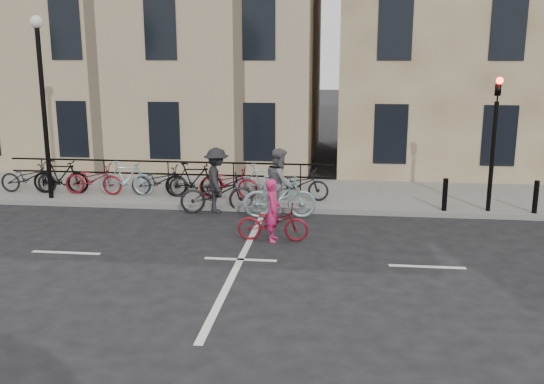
# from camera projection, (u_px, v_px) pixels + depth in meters

# --- Properties ---
(ground) EXTENTS (120.00, 120.00, 0.00)m
(ground) POSITION_uv_depth(u_px,v_px,m) (240.00, 260.00, 13.25)
(ground) COLOR black
(ground) RESTS_ON ground
(sidewalk) EXTENTS (46.00, 4.00, 0.15)m
(sidewalk) POSITION_uv_depth(u_px,v_px,m) (149.00, 190.00, 19.48)
(sidewalk) COLOR slate
(sidewalk) RESTS_ON ground
(building_east) EXTENTS (14.00, 10.00, 12.00)m
(building_east) POSITION_uv_depth(u_px,v_px,m) (524.00, 6.00, 23.41)
(building_east) COLOR #8C7B54
(building_east) RESTS_ON sidewalk
(building_west) EXTENTS (20.00, 10.00, 10.00)m
(building_west) POSITION_uv_depth(u_px,v_px,m) (80.00, 34.00, 25.66)
(building_west) COLOR tan
(building_west) RESTS_ON sidewalk
(traffic_light) EXTENTS (0.18, 0.30, 3.90)m
(traffic_light) POSITION_uv_depth(u_px,v_px,m) (495.00, 128.00, 16.19)
(traffic_light) COLOR black
(traffic_light) RESTS_ON sidewalk
(lamp_post) EXTENTS (0.36, 0.36, 5.28)m
(lamp_post) POSITION_uv_depth(u_px,v_px,m) (42.00, 85.00, 17.44)
(lamp_post) COLOR black
(lamp_post) RESTS_ON sidewalk
(bollard_east) EXTENTS (0.14, 0.14, 0.90)m
(bollard_east) POSITION_uv_depth(u_px,v_px,m) (445.00, 194.00, 16.66)
(bollard_east) COLOR black
(bollard_east) RESTS_ON sidewalk
(bollard_west) EXTENTS (0.14, 0.14, 0.90)m
(bollard_west) POSITION_uv_depth(u_px,v_px,m) (536.00, 197.00, 16.39)
(bollard_west) COLOR black
(bollard_west) RESTS_ON sidewalk
(parked_bikes) EXTENTS (10.40, 1.23, 1.05)m
(parked_bikes) POSITION_uv_depth(u_px,v_px,m) (160.00, 180.00, 18.34)
(parked_bikes) COLOR black
(parked_bikes) RESTS_ON sidewalk
(cyclist_pink) EXTENTS (1.71, 0.63, 1.52)m
(cyclist_pink) POSITION_uv_depth(u_px,v_px,m) (273.00, 219.00, 14.47)
(cyclist_pink) COLOR maroon
(cyclist_pink) RESTS_ON ground
(cyclist_grey) EXTENTS (2.05, 1.02, 1.93)m
(cyclist_grey) POSITION_uv_depth(u_px,v_px,m) (280.00, 190.00, 16.37)
(cyclist_grey) COLOR #7FA0A7
(cyclist_grey) RESTS_ON ground
(cyclist_dark) EXTENTS (2.19, 1.34, 1.84)m
(cyclist_dark) POSITION_uv_depth(u_px,v_px,m) (217.00, 187.00, 17.00)
(cyclist_dark) COLOR black
(cyclist_dark) RESTS_ON ground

